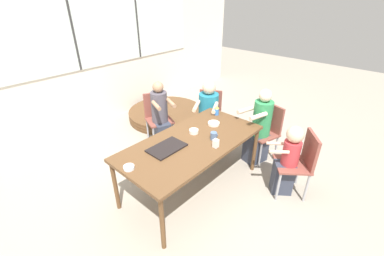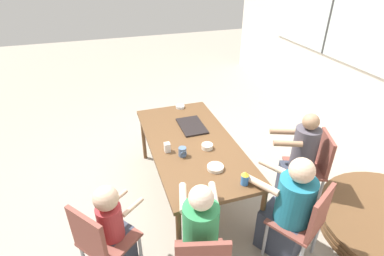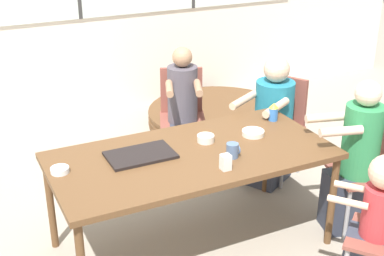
{
  "view_description": "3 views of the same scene",
  "coord_description": "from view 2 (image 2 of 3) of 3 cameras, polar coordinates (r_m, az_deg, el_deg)",
  "views": [
    {
      "loc": [
        -1.98,
        -1.8,
        2.37
      ],
      "look_at": [
        0.0,
        0.0,
        0.91
      ],
      "focal_mm": 24.0,
      "sensor_mm": 36.0,
      "label": 1
    },
    {
      "loc": [
        2.6,
        -0.85,
        2.51
      ],
      "look_at": [
        0.0,
        0.0,
        0.91
      ],
      "focal_mm": 28.0,
      "sensor_mm": 36.0,
      "label": 2
    },
    {
      "loc": [
        -1.38,
        -2.84,
        2.29
      ],
      "look_at": [
        0.0,
        0.0,
        0.91
      ],
      "focal_mm": 50.0,
      "sensor_mm": 36.0,
      "label": 3
    }
  ],
  "objects": [
    {
      "name": "milk_carton_small",
      "position": [
        3.1,
        -4.74,
        -3.7
      ],
      "size": [
        0.06,
        0.06,
        0.1
      ],
      "color": "silver",
      "rests_on": "dining_table"
    },
    {
      "name": "bowl_white_shallow",
      "position": [
        2.88,
        4.48,
        -7.51
      ],
      "size": [
        0.16,
        0.16,
        0.04
      ],
      "color": "silver",
      "rests_on": "dining_table"
    },
    {
      "name": "ground_plane",
      "position": [
        3.71,
        0.0,
        -12.15
      ],
      "size": [
        16.0,
        16.0,
        0.0
      ],
      "primitive_type": "plane",
      "color": "gray"
    },
    {
      "name": "person_toddler",
      "position": [
        2.76,
        -14.54,
        -18.45
      ],
      "size": [
        0.39,
        0.42,
        0.97
      ],
      "rotation": [
        0.0,
        0.0,
        0.67
      ],
      "color": "#333847",
      "rests_on": "ground_plane"
    },
    {
      "name": "food_tray_dark",
      "position": [
        3.55,
        -0.04,
        0.41
      ],
      "size": [
        0.43,
        0.28,
        0.02
      ],
      "color": "black",
      "rests_on": "dining_table"
    },
    {
      "name": "person_man_teal_shirt",
      "position": [
        2.93,
        17.8,
        -15.04
      ],
      "size": [
        0.66,
        0.56,
        1.09
      ],
      "rotation": [
        0.0,
        0.0,
        -4.2
      ],
      "color": "#333847",
      "rests_on": "ground_plane"
    },
    {
      "name": "dining_table",
      "position": [
        3.29,
        0.0,
        -3.5
      ],
      "size": [
        1.86,
        0.91,
        0.73
      ],
      "color": "brown",
      "rests_on": "ground_plane"
    },
    {
      "name": "person_woman_green_shirt",
      "position": [
        2.52,
        1.51,
        -21.5
      ],
      "size": [
        0.54,
        0.39,
        1.15
      ],
      "rotation": [
        0.0,
        0.0,
        1.31
      ],
      "color": "#333847",
      "rests_on": "ground_plane"
    },
    {
      "name": "chair_for_man_teal_shirt",
      "position": [
        2.88,
        20.96,
        -16.02
      ],
      "size": [
        0.54,
        0.54,
        0.87
      ],
      "rotation": [
        0.0,
        0.0,
        -4.2
      ],
      "color": "brown",
      "rests_on": "ground_plane"
    },
    {
      "name": "chair_for_toddler",
      "position": [
        2.67,
        -17.19,
        -19.72
      ],
      "size": [
        0.56,
        0.56,
        0.87
      ],
      "rotation": [
        0.0,
        0.0,
        0.67
      ],
      "color": "brown",
      "rests_on": "ground_plane"
    },
    {
      "name": "chair_for_man_blue_shirt",
      "position": [
        3.57,
        22.18,
        -6.14
      ],
      "size": [
        0.52,
        0.52,
        0.87
      ],
      "rotation": [
        0.0,
        0.0,
        -3.53
      ],
      "color": "brown",
      "rests_on": "ground_plane"
    },
    {
      "name": "bowl_fruit",
      "position": [
        3.99,
        -2.27,
        4.11
      ],
      "size": [
        0.11,
        0.11,
        0.04
      ],
      "color": "silver",
      "rests_on": "dining_table"
    },
    {
      "name": "sippy_cup",
      "position": [
        2.71,
        10.05,
        -9.34
      ],
      "size": [
        0.07,
        0.07,
        0.14
      ],
      "color": "blue",
      "rests_on": "dining_table"
    },
    {
      "name": "coffee_mug",
      "position": [
        3.03,
        -1.82,
        -4.57
      ],
      "size": [
        0.09,
        0.08,
        0.1
      ],
      "color": "slate",
      "rests_on": "dining_table"
    },
    {
      "name": "bowl_cereal",
      "position": [
        3.16,
        2.91,
        -3.51
      ],
      "size": [
        0.12,
        0.12,
        0.05
      ],
      "color": "silver",
      "rests_on": "dining_table"
    },
    {
      "name": "person_man_blue_shirt",
      "position": [
        3.52,
        19.66,
        -6.22
      ],
      "size": [
        0.42,
        0.54,
        1.12
      ],
      "rotation": [
        0.0,
        0.0,
        -3.53
      ],
      "color": "#333847",
      "rests_on": "ground_plane"
    }
  ]
}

